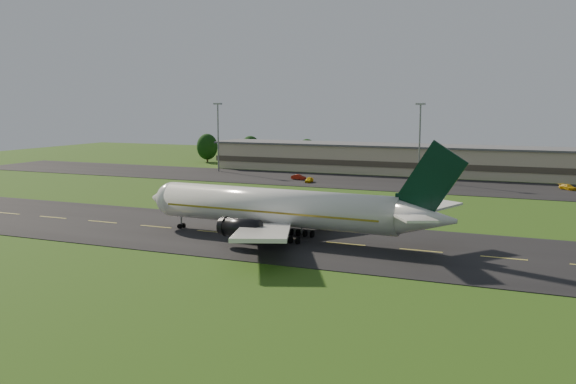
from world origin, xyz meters
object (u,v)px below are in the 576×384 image
at_px(service_vehicle_b, 299,177).
at_px(service_vehicle_c, 436,182).
at_px(airliner, 282,208).
at_px(light_mast_centre, 420,132).
at_px(service_vehicle_a, 309,180).
at_px(service_vehicle_d, 568,187).
at_px(terminal, 436,161).
at_px(light_mast_west, 218,129).

bearing_deg(service_vehicle_b, service_vehicle_c, -73.54).
xyz_separation_m(airliner, light_mast_centre, (4.16, 80.04, 8.08)).
distance_m(service_vehicle_a, service_vehicle_d, 62.21).
distance_m(terminal, service_vehicle_d, 40.20).
bearing_deg(light_mast_west, service_vehicle_d, -2.32).
relative_size(airliner, service_vehicle_a, 13.01).
bearing_deg(service_vehicle_d, airliner, -164.12).
bearing_deg(terminal, service_vehicle_c, -79.42).
xyz_separation_m(service_vehicle_b, service_vehicle_c, (35.57, 3.30, 0.00)).
bearing_deg(service_vehicle_d, light_mast_centre, 127.59).
relative_size(light_mast_centre, service_vehicle_a, 5.16).
bearing_deg(service_vehicle_b, service_vehicle_a, -120.44).
bearing_deg(light_mast_centre, service_vehicle_a, -149.91).
distance_m(terminal, service_vehicle_c, 24.02).
bearing_deg(terminal, airliner, -93.31).
height_order(airliner, service_vehicle_c, airliner).
distance_m(terminal, light_mast_west, 64.10).
bearing_deg(service_vehicle_d, service_vehicle_c, 140.01).
distance_m(light_mast_centre, service_vehicle_b, 33.79).
height_order(light_mast_west, service_vehicle_c, light_mast_west).
relative_size(service_vehicle_c, service_vehicle_d, 1.10).
bearing_deg(service_vehicle_b, terminal, -38.29).
distance_m(light_mast_west, service_vehicle_c, 67.24).
xyz_separation_m(airliner, service_vehicle_c, (9.94, 72.82, -3.88)).
xyz_separation_m(light_mast_centre, service_vehicle_b, (-29.80, -10.52, -11.96)).
bearing_deg(airliner, terminal, 89.19).
distance_m(service_vehicle_b, service_vehicle_c, 35.72).
distance_m(airliner, service_vehicle_a, 68.84).
height_order(terminal, service_vehicle_a, terminal).
height_order(service_vehicle_a, service_vehicle_c, service_vehicle_c).
bearing_deg(service_vehicle_a, service_vehicle_c, 6.34).
bearing_deg(light_mast_centre, service_vehicle_d, -6.15).
bearing_deg(service_vehicle_b, airliner, -148.60).
xyz_separation_m(terminal, service_vehicle_d, (34.68, -20.07, -3.24)).
height_order(terminal, service_vehicle_d, terminal).
distance_m(light_mast_west, light_mast_centre, 60.00).
distance_m(light_mast_centre, service_vehicle_d, 38.22).
bearing_deg(service_vehicle_d, service_vehicle_b, 139.48).
xyz_separation_m(light_mast_west, service_vehicle_d, (96.08, -3.89, -11.99)).
height_order(airliner, terminal, airliner).
relative_size(airliner, light_mast_west, 2.52).
height_order(service_vehicle_b, service_vehicle_d, service_vehicle_b).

